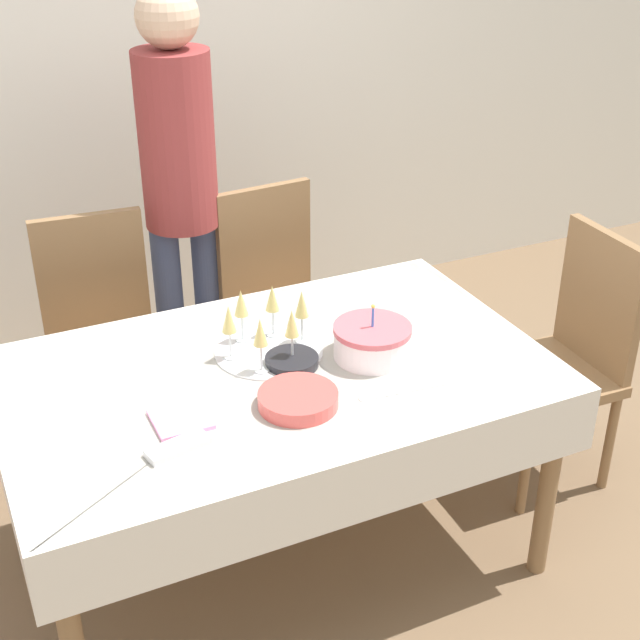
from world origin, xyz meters
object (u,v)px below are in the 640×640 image
Objects in this scene: champagne_tray at (267,329)px; plate_stack_dessert at (292,362)px; plate_stack_main at (298,399)px; dining_chair_far_left at (103,334)px; person_standing at (179,172)px; dining_chair_far_right at (278,297)px; dining_chair_right_end at (568,349)px; birthday_cake at (372,341)px.

plate_stack_dessert is (0.04, -0.11, -0.07)m from champagne_tray.
champagne_tray is 0.32m from plate_stack_main.
person_standing is (0.38, 0.16, 0.52)m from dining_chair_far_left.
plate_stack_dessert is 1.03m from person_standing.
dining_chair_far_right and dining_chair_right_end have the same top height.
person_standing is at bearing 91.40° from plate_stack_dessert.
dining_chair_far_right is 3.95× the size of birthday_cake.
dining_chair_far_left is 0.55× the size of person_standing.
plate_stack_main is at bearing -109.50° from plate_stack_dessert.
person_standing reaches higher than birthday_cake.
champagne_tray is at bearing -90.82° from person_standing.
dining_chair_far_right reaches higher than champagne_tray.
person_standing reaches higher than dining_chair_right_end.
champagne_tray is 1.48× the size of plate_stack_main.
dining_chair_right_end is at bearing 0.09° from plate_stack_dessert.
plate_stack_dessert is 0.10× the size of person_standing.
dining_chair_far_right is 0.91m from plate_stack_dessert.
dining_chair_far_left is 0.86m from champagne_tray.
person_standing is at bearing 22.44° from dining_chair_far_left.
plate_stack_main is at bearing -169.84° from dining_chair_right_end.
birthday_cake is (0.65, -0.88, 0.26)m from dining_chair_far_left.
champagne_tray is at bearing 83.45° from plate_stack_main.
plate_stack_main is 0.22m from plate_stack_dessert.
person_standing is (0.05, 1.19, 0.29)m from plate_stack_main.
dining_chair_far_left is at bearing 117.20° from champagne_tray.
dining_chair_far_left is 1.70m from dining_chair_right_end.
dining_chair_right_end is at bearing 10.16° from plate_stack_main.
dining_chair_far_right reaches higher than birthday_cake.
dining_chair_far_right is at bearing 86.51° from birthday_cake.
plate_stack_dessert is at bearing -63.78° from dining_chair_far_left.
dining_chair_right_end is 1.56m from person_standing.
plate_stack_main is (-1.15, -0.21, 0.23)m from dining_chair_right_end.
champagne_tray is at bearing -114.73° from dining_chair_far_right.
dining_chair_far_left and dining_chair_right_end have the same top height.
person_standing reaches higher than dining_chair_far_right.
dining_chair_far_right is 4.17× the size of plate_stack_main.
dining_chair_right_end is at bearing -46.65° from dining_chair_far_right.
dining_chair_far_left is at bearing 180.00° from dining_chair_far_right.
dining_chair_far_left is at bearing -157.56° from person_standing.
champagne_tray is at bearing 174.65° from dining_chair_right_end.
dining_chair_right_end is 3.95× the size of birthday_cake.
birthday_cake is (-0.83, -0.05, 0.26)m from dining_chair_right_end.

